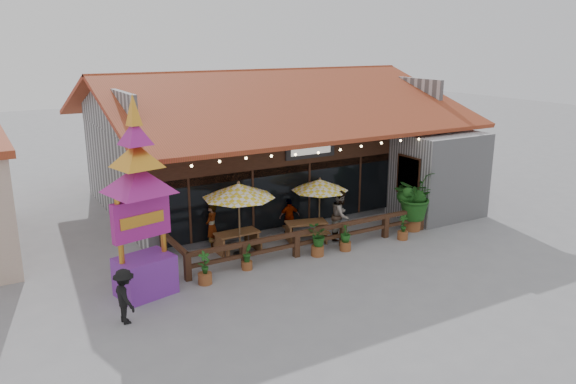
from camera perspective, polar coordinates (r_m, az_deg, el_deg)
ground at (r=21.55m, az=5.88°, el=-4.88°), size 100.00×100.00×0.00m
restaurant_building at (r=26.50m, az=-1.94°, el=3.97°), size 15.50×14.73×6.09m
patio_railing at (r=19.95m, az=1.11°, el=-4.59°), size 10.00×2.60×0.92m
umbrella_left at (r=19.34m, az=-5.04°, el=0.12°), size 3.03×3.03×2.70m
umbrella_right at (r=21.36m, az=3.24°, el=0.70°), size 2.64×2.64×2.33m
picnic_table_left at (r=20.20m, az=-5.18°, el=-4.73°), size 1.58×1.37×0.75m
picnic_table_right at (r=21.26m, az=1.84°, el=-3.66°), size 1.85×1.70×0.74m
thai_sign_tower at (r=16.52m, az=-14.94°, el=0.72°), size 2.85×2.85×6.41m
tropical_plant at (r=22.69m, az=12.68°, el=-0.47°), size 2.31×2.29×2.42m
diner_a at (r=20.46m, az=-7.76°, el=-3.48°), size 0.74×0.73×1.73m
diner_b at (r=21.36m, az=5.37°, el=-2.35°), size 1.17×1.15×1.90m
diner_c at (r=21.91m, az=0.15°, el=-2.50°), size 0.87×0.48×1.41m
pedestrian at (r=15.82m, az=-16.24°, el=-10.14°), size 0.67×1.04×1.53m
planter_a at (r=17.79m, az=-8.46°, el=-7.87°), size 0.44×0.44×1.07m
planter_b at (r=18.71m, az=-4.20°, el=-6.72°), size 0.37×0.40×0.88m
planter_c at (r=19.76m, az=3.03°, el=-4.78°), size 0.85×0.80×1.11m
planter_d at (r=20.37m, az=5.86°, el=-4.63°), size 0.53×0.53×1.01m
planter_e at (r=21.82m, az=11.60°, el=-3.72°), size 0.40×0.40×0.98m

